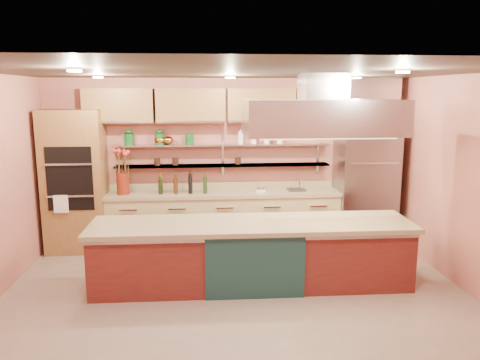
{
  "coord_description": "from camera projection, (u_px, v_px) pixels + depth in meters",
  "views": [
    {
      "loc": [
        -0.43,
        -5.43,
        2.57
      ],
      "look_at": [
        0.12,
        1.0,
        1.35
      ],
      "focal_mm": 35.0,
      "sensor_mm": 36.0,
      "label": 1
    }
  ],
  "objects": [
    {
      "name": "floor",
      "position": [
        237.0,
        302.0,
        5.83
      ],
      "size": [
        6.0,
        5.0,
        0.02
      ],
      "primitive_type": "cube",
      "color": "gray",
      "rests_on": "ground"
    },
    {
      "name": "ceiling",
      "position": [
        237.0,
        72.0,
        5.31
      ],
      "size": [
        6.0,
        5.0,
        0.02
      ],
      "primitive_type": "cube",
      "color": "black",
      "rests_on": "wall_back"
    },
    {
      "name": "wall_back",
      "position": [
        226.0,
        161.0,
        8.02
      ],
      "size": [
        6.0,
        0.04,
        2.8
      ],
      "primitive_type": "cube",
      "color": "#B26354",
      "rests_on": "floor"
    },
    {
      "name": "wall_front",
      "position": [
        267.0,
        270.0,
        3.12
      ],
      "size": [
        6.0,
        0.04,
        2.8
      ],
      "primitive_type": "cube",
      "color": "#B26354",
      "rests_on": "floor"
    },
    {
      "name": "wall_right",
      "position": [
        477.0,
        187.0,
        5.82
      ],
      "size": [
        0.04,
        5.0,
        2.8
      ],
      "primitive_type": "cube",
      "color": "#B26354",
      "rests_on": "floor"
    },
    {
      "name": "oven_stack",
      "position": [
        75.0,
        181.0,
        7.55
      ],
      "size": [
        0.95,
        0.64,
        2.3
      ],
      "primitive_type": "cube",
      "color": "brown",
      "rests_on": "floor"
    },
    {
      "name": "refrigerator",
      "position": [
        365.0,
        183.0,
        7.93
      ],
      "size": [
        0.95,
        0.72,
        2.1
      ],
      "primitive_type": "cube",
      "color": "gray",
      "rests_on": "floor"
    },
    {
      "name": "back_counter",
      "position": [
        224.0,
        219.0,
        7.89
      ],
      "size": [
        3.84,
        0.64,
        0.93
      ],
      "primitive_type": "cube",
      "color": "tan",
      "rests_on": "floor"
    },
    {
      "name": "wall_shelf_lower",
      "position": [
        223.0,
        165.0,
        7.9
      ],
      "size": [
        3.6,
        0.26,
        0.03
      ],
      "primitive_type": "cube",
      "color": "silver",
      "rests_on": "wall_back"
    },
    {
      "name": "wall_shelf_upper",
      "position": [
        223.0,
        145.0,
        7.83
      ],
      "size": [
        3.6,
        0.26,
        0.03
      ],
      "primitive_type": "cube",
      "color": "silver",
      "rests_on": "wall_back"
    },
    {
      "name": "upper_cabinets",
      "position": [
        226.0,
        106.0,
        7.67
      ],
      "size": [
        4.6,
        0.36,
        0.55
      ],
      "primitive_type": "cube",
      "color": "brown",
      "rests_on": "wall_back"
    },
    {
      "name": "range_hood",
      "position": [
        322.0,
        117.0,
        6.02
      ],
      "size": [
        2.0,
        1.0,
        0.45
      ],
      "primitive_type": "cube",
      "color": "silver",
      "rests_on": "ceiling"
    },
    {
      "name": "ceiling_downlights",
      "position": [
        236.0,
        75.0,
        5.51
      ],
      "size": [
        4.0,
        2.8,
        0.02
      ],
      "primitive_type": "cube",
      "color": "#FFE5A5",
      "rests_on": "ceiling"
    },
    {
      "name": "island",
      "position": [
        252.0,
        254.0,
        6.28
      ],
      "size": [
        4.18,
        0.95,
        0.87
      ],
      "primitive_type": "cube",
      "rotation": [
        0.0,
        0.0,
        -0.01
      ],
      "color": "maroon",
      "rests_on": "floor"
    },
    {
      "name": "flower_vase",
      "position": [
        123.0,
        184.0,
        7.59
      ],
      "size": [
        0.25,
        0.25,
        0.35
      ],
      "primitive_type": "cylinder",
      "rotation": [
        0.0,
        0.0,
        -0.33
      ],
      "color": "maroon",
      "rests_on": "back_counter"
    },
    {
      "name": "oil_bottle_cluster",
      "position": [
        183.0,
        185.0,
        7.68
      ],
      "size": [
        0.88,
        0.53,
        0.27
      ],
      "primitive_type": "cube",
      "rotation": [
        0.0,
        0.0,
        0.37
      ],
      "color": "black",
      "rests_on": "back_counter"
    },
    {
      "name": "kitchen_scale",
      "position": [
        261.0,
        189.0,
        7.8
      ],
      "size": [
        0.16,
        0.12,
        0.08
      ],
      "primitive_type": "cube",
      "rotation": [
        0.0,
        0.0,
        0.08
      ],
      "color": "white",
      "rests_on": "back_counter"
    },
    {
      "name": "bar_faucet",
      "position": [
        299.0,
        184.0,
        7.95
      ],
      "size": [
        0.03,
        0.03,
        0.2
      ],
      "primitive_type": "cylinder",
      "rotation": [
        0.0,
        0.0,
        0.03
      ],
      "color": "silver",
      "rests_on": "back_counter"
    },
    {
      "name": "copper_kettle",
      "position": [
        168.0,
        140.0,
        7.74
      ],
      "size": [
        0.19,
        0.19,
        0.14
      ],
      "primitive_type": "ellipsoid",
      "rotation": [
        0.0,
        0.0,
        -0.08
      ],
      "color": "#B26829",
      "rests_on": "wall_shelf_upper"
    },
    {
      "name": "green_canister",
      "position": [
        190.0,
        139.0,
        7.77
      ],
      "size": [
        0.18,
        0.18,
        0.17
      ],
      "primitive_type": "cylinder",
      "rotation": [
        0.0,
        0.0,
        0.35
      ],
      "color": "#104E1A",
      "rests_on": "wall_shelf_upper"
    }
  ]
}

